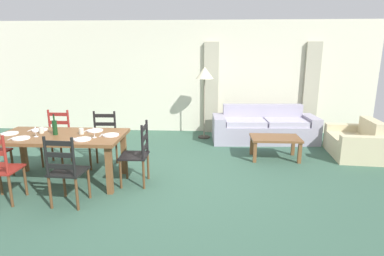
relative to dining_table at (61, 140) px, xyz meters
The scene contains 31 objects.
ground_plane 1.59m from the dining_table, ahead, with size 9.60×9.60×0.02m, color #395D4B.
wall_far 3.74m from the dining_table, 66.89° to the left, with size 9.60×0.16×2.70m, color beige.
curtain_panel_left 3.98m from the dining_table, 54.98° to the left, with size 0.35×0.08×2.20m, color #B2AD94.
curtain_panel_right 5.70m from the dining_table, 34.75° to the left, with size 0.35×0.08×2.20m, color #B2AD94.
dining_table is the anchor object (origin of this frame).
dining_chair_near_left 0.89m from the dining_table, 123.51° to the right, with size 0.43×0.41×0.96m.
dining_chair_near_right 0.88m from the dining_table, 60.89° to the right, with size 0.45×0.43×0.96m.
dining_chair_far_left 0.93m from the dining_table, 120.59° to the left, with size 0.43×0.41×0.96m.
dining_chair_far_right 0.84m from the dining_table, 60.15° to the left, with size 0.43×0.42×0.96m.
dining_chair_head_east 1.19m from the dining_table, ahead, with size 0.41×0.43×0.96m.
dinner_plate_near_left 0.52m from the dining_table, 150.95° to the right, with size 0.24×0.24×0.02m, color white.
fork_near_left 0.66m from the dining_table, 157.38° to the right, with size 0.02×0.17×0.01m, color silver.
dinner_plate_near_right 0.52m from the dining_table, 29.05° to the right, with size 0.24×0.24×0.02m, color white.
fork_near_right 0.40m from the dining_table, 39.81° to the right, with size 0.02×0.17×0.01m, color silver.
dinner_plate_far_left 0.52m from the dining_table, 150.95° to the left, with size 0.24×0.24×0.02m, color white.
fork_far_left 0.66m from the dining_table, 157.38° to the left, with size 0.02×0.17×0.01m, color silver.
dinner_plate_far_right 0.52m from the dining_table, 29.05° to the left, with size 0.24×0.24×0.02m, color white.
fork_far_right 0.40m from the dining_table, 39.81° to the left, with size 0.02×0.17×0.01m, color silver.
dinner_plate_head_west 0.79m from the dining_table, behind, with size 0.24×0.24×0.02m, color white.
fork_head_west 0.93m from the dining_table, behind, with size 0.02×0.17×0.01m, color silver.
dinner_plate_head_east 0.79m from the dining_table, ahead, with size 0.24×0.24×0.02m, color white.
fork_head_east 0.64m from the dining_table, ahead, with size 0.02×0.17×0.01m, color silver.
wine_bottle 0.22m from the dining_table, behind, with size 0.07×0.07×0.32m.
wine_glass_near_left 0.38m from the dining_table, 156.16° to the right, with size 0.06×0.06×0.16m.
wine_glass_near_right 0.62m from the dining_table, 12.12° to the right, with size 0.06×0.06×0.16m.
coffee_cup_primary 0.34m from the dining_table, 11.11° to the left, with size 0.07×0.07×0.09m, color beige.
coffee_cup_secondary 0.36m from the dining_table, 165.74° to the left, with size 0.07×0.07×0.09m, color beige.
couch 4.28m from the dining_table, 35.68° to the left, with size 2.32×0.91×0.80m.
coffee_table 3.71m from the dining_table, 20.12° to the left, with size 0.90×0.56×0.42m.
armchair_upholstered 5.32m from the dining_table, 16.61° to the left, with size 0.90×1.22×0.72m.
standing_lamp 3.49m from the dining_table, 51.60° to the left, with size 0.40×0.40×1.64m.
Camera 1 is at (0.80, -4.46, 1.96)m, focal length 29.03 mm.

